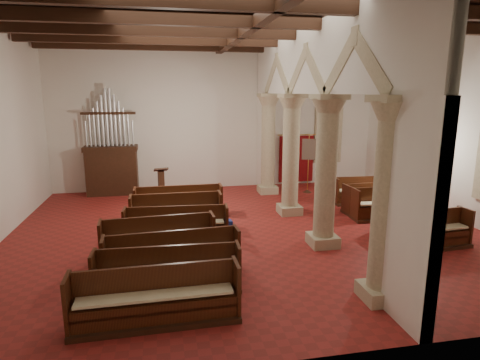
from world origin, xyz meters
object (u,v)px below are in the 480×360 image
lectern (161,185)px  aisle_pew_0 (433,235)px  processional_banner (308,174)px  nave_pew_0 (156,305)px  pipe_organ (112,161)px

lectern → aisle_pew_0: (7.21, -6.58, -0.19)m
processional_banner → nave_pew_0: 10.69m
processional_banner → aisle_pew_0: 6.58m
aisle_pew_0 → nave_pew_0: bearing=-166.3°
pipe_organ → processional_banner: (7.97, -1.24, -0.57)m
pipe_organ → aisle_pew_0: 12.01m
aisle_pew_0 → pipe_organ: bearing=136.0°
aisle_pew_0 → lectern: bearing=133.6°
processional_banner → lectern: bearing=-161.7°
pipe_organ → nave_pew_0: size_ratio=1.45×
pipe_organ → processional_banner: pipe_organ is taller
lectern → pipe_organ: bearing=140.9°
lectern → nave_pew_0: lectern is taller
lectern → processional_banner: 6.02m
lectern → aisle_pew_0: bearing=-51.9°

